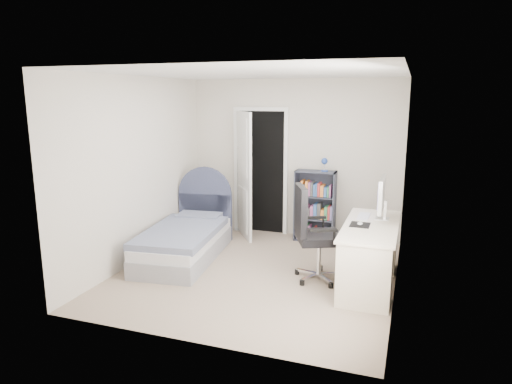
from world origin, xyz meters
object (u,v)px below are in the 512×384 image
(bed, at_px, (186,239))
(desk, at_px, (370,252))
(bookcase, at_px, (315,209))
(nightstand, at_px, (210,209))
(floor_lamp, at_px, (239,197))
(office_chair, at_px, (312,229))

(bed, bearing_deg, desk, -3.75)
(bed, relative_size, bookcase, 1.49)
(bookcase, distance_m, desk, 1.78)
(bed, relative_size, nightstand, 3.69)
(bed, xyz_separation_m, desk, (2.54, -0.17, 0.15))
(floor_lamp, bearing_deg, bed, -99.67)
(nightstand, xyz_separation_m, bookcase, (1.82, -0.05, 0.16))
(floor_lamp, xyz_separation_m, bookcase, (1.32, -0.12, -0.08))
(bed, distance_m, bookcase, 2.05)
(desk, bearing_deg, bed, 176.25)
(bed, xyz_separation_m, floor_lamp, (0.24, 1.43, 0.33))
(bookcase, height_order, office_chair, bookcase)
(bed, height_order, nightstand, bed)
(floor_lamp, relative_size, office_chair, 1.22)
(bookcase, xyz_separation_m, office_chair, (0.29, -1.55, 0.14))
(bed, xyz_separation_m, bookcase, (1.56, 1.31, 0.25))
(bed, height_order, bookcase, bookcase)
(office_chair, bearing_deg, bookcase, 100.42)
(bed, height_order, office_chair, office_chair)
(floor_lamp, height_order, desk, floor_lamp)
(floor_lamp, bearing_deg, desk, -34.75)
(bed, xyz_separation_m, nightstand, (-0.26, 1.37, 0.09))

